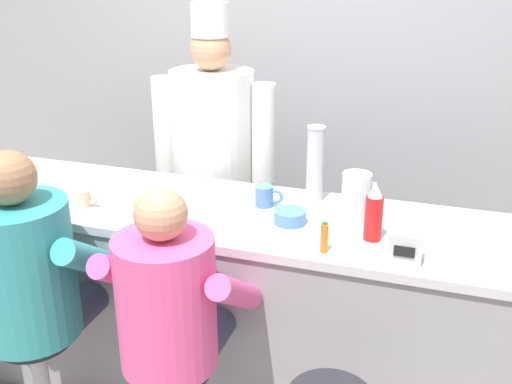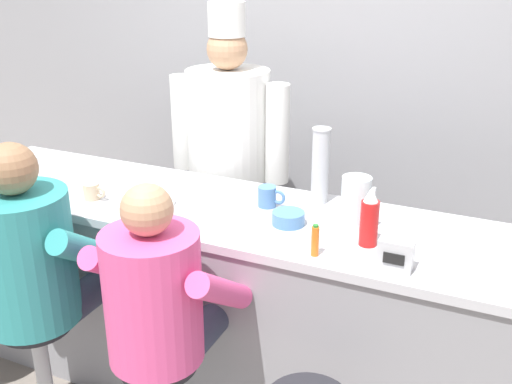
{
  "view_description": "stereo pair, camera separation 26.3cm",
  "coord_description": "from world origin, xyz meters",
  "px_view_note": "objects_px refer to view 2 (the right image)",
  "views": [
    {
      "loc": [
        0.9,
        -2.0,
        2.09
      ],
      "look_at": [
        0.13,
        0.32,
        1.12
      ],
      "focal_mm": 42.0,
      "sensor_mm": 36.0,
      "label": 1
    },
    {
      "loc": [
        1.14,
        -1.9,
        2.09
      ],
      "look_at": [
        0.13,
        0.32,
        1.12
      ],
      "focal_mm": 42.0,
      "sensor_mm": 36.0,
      "label": 2
    }
  ],
  "objects_px": {
    "ketchup_bottle_red": "(369,219)",
    "napkin_dispenser_chrome": "(396,255)",
    "cereal_bowl": "(288,218)",
    "coffee_mug_blue": "(268,197)",
    "breakfast_plate": "(148,201)",
    "water_pitcher_clear": "(356,202)",
    "cup_stack_steel": "(320,166)",
    "coffee_mug_tan": "(92,191)",
    "diner_seated_pink": "(159,303)",
    "diner_seated_teal": "(33,263)",
    "cook_in_whites_near": "(229,154)",
    "hot_sauce_bottle_orange": "(315,241)"
  },
  "relations": [
    {
      "from": "cereal_bowl",
      "to": "cook_in_whites_near",
      "type": "distance_m",
      "value": 0.94
    },
    {
      "from": "cereal_bowl",
      "to": "cup_stack_steel",
      "type": "xyz_separation_m",
      "value": [
        0.04,
        0.3,
        0.15
      ]
    },
    {
      "from": "hot_sauce_bottle_orange",
      "to": "coffee_mug_blue",
      "type": "bearing_deg",
      "value": 133.96
    },
    {
      "from": "water_pitcher_clear",
      "to": "cup_stack_steel",
      "type": "xyz_separation_m",
      "value": [
        -0.23,
        0.2,
        0.07
      ]
    },
    {
      "from": "hot_sauce_bottle_orange",
      "to": "coffee_mug_tan",
      "type": "xyz_separation_m",
      "value": [
        -1.16,
        0.1,
        -0.02
      ]
    },
    {
      "from": "napkin_dispenser_chrome",
      "to": "diner_seated_pink",
      "type": "relative_size",
      "value": 0.1
    },
    {
      "from": "hot_sauce_bottle_orange",
      "to": "diner_seated_pink",
      "type": "height_order",
      "value": "diner_seated_pink"
    },
    {
      "from": "cereal_bowl",
      "to": "diner_seated_teal",
      "type": "bearing_deg",
      "value": -149.1
    },
    {
      "from": "napkin_dispenser_chrome",
      "to": "cook_in_whites_near",
      "type": "bearing_deg",
      "value": 142.06
    },
    {
      "from": "hot_sauce_bottle_orange",
      "to": "coffee_mug_blue",
      "type": "xyz_separation_m",
      "value": [
        -0.36,
        0.37,
        -0.01
      ]
    },
    {
      "from": "diner_seated_pink",
      "to": "napkin_dispenser_chrome",
      "type": "bearing_deg",
      "value": 24.0
    },
    {
      "from": "water_pitcher_clear",
      "to": "cereal_bowl",
      "type": "relative_size",
      "value": 1.6
    },
    {
      "from": "water_pitcher_clear",
      "to": "napkin_dispenser_chrome",
      "type": "height_order",
      "value": "water_pitcher_clear"
    },
    {
      "from": "coffee_mug_tan",
      "to": "cup_stack_steel",
      "type": "relative_size",
      "value": 0.33
    },
    {
      "from": "water_pitcher_clear",
      "to": "cereal_bowl",
      "type": "distance_m",
      "value": 0.3
    },
    {
      "from": "ketchup_bottle_red",
      "to": "coffee_mug_blue",
      "type": "height_order",
      "value": "ketchup_bottle_red"
    },
    {
      "from": "cup_stack_steel",
      "to": "diner_seated_pink",
      "type": "relative_size",
      "value": 0.27
    },
    {
      "from": "coffee_mug_blue",
      "to": "diner_seated_pink",
      "type": "height_order",
      "value": "diner_seated_pink"
    },
    {
      "from": "diner_seated_pink",
      "to": "diner_seated_teal",
      "type": "bearing_deg",
      "value": 179.65
    },
    {
      "from": "cereal_bowl",
      "to": "coffee_mug_blue",
      "type": "xyz_separation_m",
      "value": [
        -0.16,
        0.15,
        0.02
      ]
    },
    {
      "from": "coffee_mug_tan",
      "to": "cup_stack_steel",
      "type": "height_order",
      "value": "cup_stack_steel"
    },
    {
      "from": "breakfast_plate",
      "to": "cook_in_whites_near",
      "type": "height_order",
      "value": "cook_in_whites_near"
    },
    {
      "from": "coffee_mug_tan",
      "to": "cereal_bowl",
      "type": "bearing_deg",
      "value": 7.21
    },
    {
      "from": "coffee_mug_blue",
      "to": "diner_seated_pink",
      "type": "xyz_separation_m",
      "value": [
        -0.15,
        -0.71,
        -0.21
      ]
    },
    {
      "from": "ketchup_bottle_red",
      "to": "cereal_bowl",
      "type": "xyz_separation_m",
      "value": [
        -0.36,
        0.05,
        -0.09
      ]
    },
    {
      "from": "water_pitcher_clear",
      "to": "diner_seated_teal",
      "type": "bearing_deg",
      "value": -151.35
    },
    {
      "from": "cup_stack_steel",
      "to": "cereal_bowl",
      "type": "bearing_deg",
      "value": -97.21
    },
    {
      "from": "cereal_bowl",
      "to": "coffee_mug_tan",
      "type": "distance_m",
      "value": 0.97
    },
    {
      "from": "ketchup_bottle_red",
      "to": "water_pitcher_clear",
      "type": "xyz_separation_m",
      "value": [
        -0.1,
        0.15,
        -0.0
      ]
    },
    {
      "from": "coffee_mug_blue",
      "to": "diner_seated_pink",
      "type": "relative_size",
      "value": 0.1
    },
    {
      "from": "cup_stack_steel",
      "to": "napkin_dispenser_chrome",
      "type": "distance_m",
      "value": 0.7
    },
    {
      "from": "hot_sauce_bottle_orange",
      "to": "diner_seated_pink",
      "type": "relative_size",
      "value": 0.1
    },
    {
      "from": "hot_sauce_bottle_orange",
      "to": "cook_in_whites_near",
      "type": "height_order",
      "value": "cook_in_whites_near"
    },
    {
      "from": "napkin_dispenser_chrome",
      "to": "diner_seated_teal",
      "type": "xyz_separation_m",
      "value": [
        -1.45,
        -0.36,
        -0.18
      ]
    },
    {
      "from": "diner_seated_teal",
      "to": "cup_stack_steel",
      "type": "bearing_deg",
      "value": 41.39
    },
    {
      "from": "water_pitcher_clear",
      "to": "diner_seated_pink",
      "type": "bearing_deg",
      "value": -130.96
    },
    {
      "from": "ketchup_bottle_red",
      "to": "napkin_dispenser_chrome",
      "type": "height_order",
      "value": "ketchup_bottle_red"
    },
    {
      "from": "ketchup_bottle_red",
      "to": "coffee_mug_blue",
      "type": "relative_size",
      "value": 1.85
    },
    {
      "from": "cup_stack_steel",
      "to": "cook_in_whites_near",
      "type": "relative_size",
      "value": 0.19
    },
    {
      "from": "ketchup_bottle_red",
      "to": "cereal_bowl",
      "type": "bearing_deg",
      "value": 172.44
    },
    {
      "from": "cereal_bowl",
      "to": "coffee_mug_tan",
      "type": "height_order",
      "value": "coffee_mug_tan"
    },
    {
      "from": "breakfast_plate",
      "to": "cereal_bowl",
      "type": "relative_size",
      "value": 1.79
    },
    {
      "from": "coffee_mug_tan",
      "to": "coffee_mug_blue",
      "type": "relative_size",
      "value": 0.88
    },
    {
      "from": "breakfast_plate",
      "to": "cereal_bowl",
      "type": "bearing_deg",
      "value": 5.06
    },
    {
      "from": "coffee_mug_blue",
      "to": "napkin_dispenser_chrome",
      "type": "relative_size",
      "value": 1.03
    },
    {
      "from": "breakfast_plate",
      "to": "diner_seated_teal",
      "type": "height_order",
      "value": "diner_seated_teal"
    },
    {
      "from": "hot_sauce_bottle_orange",
      "to": "breakfast_plate",
      "type": "xyz_separation_m",
      "value": [
        -0.88,
        0.16,
        -0.05
      ]
    },
    {
      "from": "cook_in_whites_near",
      "to": "hot_sauce_bottle_orange",
      "type": "bearing_deg",
      "value": -47.53
    },
    {
      "from": "coffee_mug_tan",
      "to": "hot_sauce_bottle_orange",
      "type": "bearing_deg",
      "value": -5.14
    },
    {
      "from": "hot_sauce_bottle_orange",
      "to": "coffee_mug_tan",
      "type": "relative_size",
      "value": 1.11
    }
  ]
}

